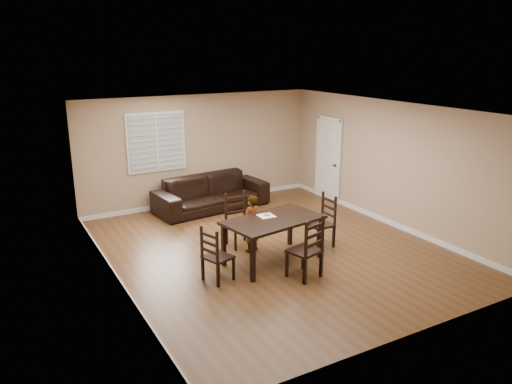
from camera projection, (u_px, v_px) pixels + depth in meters
ground at (273, 249)px, 9.69m from camera, size 7.00×7.00×0.00m
room at (270, 156)px, 9.36m from camera, size 6.04×7.04×2.72m
dining_table at (273, 223)px, 8.93m from camera, size 1.90×1.27×0.83m
chair_near at (237, 221)px, 9.85m from camera, size 0.48×0.44×1.05m
chair_far at (310, 252)px, 8.31m from camera, size 0.59×0.57×1.09m
chair_left at (213, 258)px, 8.20m from camera, size 0.52×0.54×0.97m
chair_right at (325, 222)px, 9.79m from camera, size 0.44×0.47×1.03m
child at (251, 223)px, 9.46m from camera, size 0.47×0.39×1.11m
napkin at (266, 216)px, 9.05m from camera, size 0.29×0.29×0.00m
donut at (267, 214)px, 9.06m from camera, size 0.11×0.11×0.04m
sofa at (211, 193)px, 12.02m from camera, size 2.86×1.38×0.80m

